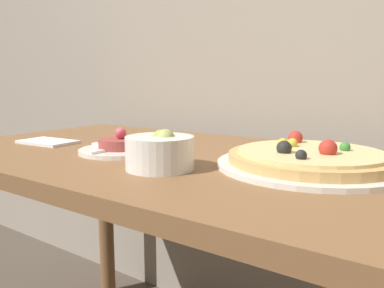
# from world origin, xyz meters

# --- Properties ---
(dining_table) EXTENTS (1.33, 0.70, 0.72)m
(dining_table) POSITION_xyz_m (0.00, 0.35, 0.62)
(dining_table) COLOR brown
(dining_table) RESTS_ON ground_plane
(pizza_plate) EXTENTS (0.38, 0.38, 0.06)m
(pizza_plate) POSITION_xyz_m (0.30, 0.38, 0.74)
(pizza_plate) COLOR silver
(pizza_plate) RESTS_ON dining_table
(tartare_plate) EXTENTS (0.21, 0.21, 0.06)m
(tartare_plate) POSITION_xyz_m (-0.14, 0.29, 0.73)
(tartare_plate) COLOR silver
(tartare_plate) RESTS_ON dining_table
(small_bowl) EXTENTS (0.14, 0.14, 0.08)m
(small_bowl) POSITION_xyz_m (0.06, 0.20, 0.76)
(small_bowl) COLOR white
(small_bowl) RESTS_ON dining_table
(napkin) EXTENTS (0.17, 0.11, 0.01)m
(napkin) POSITION_xyz_m (-0.41, 0.27, 0.72)
(napkin) COLOR white
(napkin) RESTS_ON dining_table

